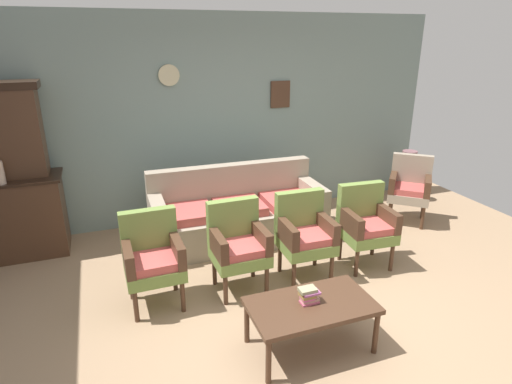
# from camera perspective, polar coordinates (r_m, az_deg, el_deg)

# --- Properties ---
(ground_plane) EXTENTS (7.68, 7.68, 0.00)m
(ground_plane) POSITION_cam_1_polar(r_m,az_deg,el_deg) (4.04, 5.68, -16.61)
(ground_plane) COLOR #997A5B
(wall_back_with_decor) EXTENTS (6.40, 0.09, 2.70)m
(wall_back_with_decor) POSITION_cam_1_polar(r_m,az_deg,el_deg) (5.81, -5.28, 9.58)
(wall_back_with_decor) COLOR gray
(wall_back_with_decor) RESTS_ON ground
(side_cabinet) EXTENTS (1.16, 0.55, 0.93)m
(side_cabinet) POSITION_cam_1_polar(r_m,az_deg,el_deg) (5.59, -29.71, -2.98)
(side_cabinet) COLOR #472D1E
(side_cabinet) RESTS_ON ground
(floral_couch) EXTENTS (2.11, 0.83, 0.90)m
(floral_couch) POSITION_cam_1_polar(r_m,az_deg,el_deg) (5.29, -2.46, -3.08)
(floral_couch) COLOR gray
(floral_couch) RESTS_ON ground
(armchair_near_couch_end) EXTENTS (0.53, 0.50, 0.90)m
(armchair_near_couch_end) POSITION_cam_1_polar(r_m,az_deg,el_deg) (4.10, -13.61, -8.26)
(armchair_near_couch_end) COLOR olive
(armchair_near_couch_end) RESTS_ON ground
(armchair_row_middle) EXTENTS (0.53, 0.50, 0.90)m
(armchair_row_middle) POSITION_cam_1_polar(r_m,az_deg,el_deg) (4.22, -2.43, -6.79)
(armchair_row_middle) COLOR olive
(armchair_row_middle) RESTS_ON ground
(armchair_near_cabinet) EXTENTS (0.54, 0.51, 0.90)m
(armchair_near_cabinet) POSITION_cam_1_polar(r_m,az_deg,el_deg) (4.46, 6.47, -5.34)
(armchair_near_cabinet) COLOR olive
(armchair_near_cabinet) RESTS_ON ground
(armchair_by_doorway) EXTENTS (0.55, 0.53, 0.90)m
(armchair_by_doorway) POSITION_cam_1_polar(r_m,az_deg,el_deg) (4.81, 14.41, -3.92)
(armchair_by_doorway) COLOR olive
(armchair_by_doorway) RESTS_ON ground
(wingback_chair_by_fireplace) EXTENTS (0.71, 0.71, 0.90)m
(wingback_chair_by_fireplace) POSITION_cam_1_polar(r_m,az_deg,el_deg) (6.13, 19.80, 0.76)
(wingback_chair_by_fireplace) COLOR gray
(wingback_chair_by_fireplace) RESTS_ON ground
(coffee_table) EXTENTS (1.00, 0.56, 0.42)m
(coffee_table) POSITION_cam_1_polar(r_m,az_deg,el_deg) (3.54, 7.37, -15.11)
(coffee_table) COLOR #472D1E
(coffee_table) RESTS_ON ground
(book_stack_on_table) EXTENTS (0.16, 0.11, 0.13)m
(book_stack_on_table) POSITION_cam_1_polar(r_m,az_deg,el_deg) (3.49, 7.02, -13.50)
(book_stack_on_table) COLOR #B14F69
(book_stack_on_table) RESTS_ON coffee_table
(floor_vase_by_wall) EXTENTS (0.22, 0.22, 0.78)m
(floor_vase_by_wall) POSITION_cam_1_polar(r_m,az_deg,el_deg) (6.94, 19.48, 2.06)
(floor_vase_by_wall) COLOR #80565B
(floor_vase_by_wall) RESTS_ON ground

